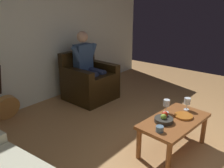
# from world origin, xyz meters

# --- Properties ---
(ground_plane) EXTENTS (7.41, 7.41, 0.00)m
(ground_plane) POSITION_xyz_m (0.00, 0.00, 0.00)
(ground_plane) COLOR #AE7E4C
(wall_back) EXTENTS (5.63, 0.06, 2.68)m
(wall_back) POSITION_xyz_m (0.00, -3.12, 1.34)
(wall_back) COLOR silver
(wall_back) RESTS_ON ground
(armchair) EXTENTS (0.84, 0.83, 0.89)m
(armchair) POSITION_xyz_m (-0.54, -2.51, 0.33)
(armchair) COLOR black
(armchair) RESTS_ON ground
(person_seated) EXTENTS (0.61, 0.61, 1.27)m
(person_seated) POSITION_xyz_m (-0.54, -2.51, 0.68)
(person_seated) COLOR #344C74
(person_seated) RESTS_ON ground
(coffee_table) EXTENTS (0.99, 0.59, 0.43)m
(coffee_table) POSITION_xyz_m (0.03, -0.51, 0.36)
(coffee_table) COLOR brown
(coffee_table) RESTS_ON ground
(guitar) EXTENTS (0.40, 0.30, 1.02)m
(guitar) POSITION_xyz_m (0.90, -2.91, 0.23)
(guitar) COLOR #B98040
(guitar) RESTS_ON ground
(wine_glass_near) EXTENTS (0.08, 0.08, 0.17)m
(wine_glass_near) POSITION_xyz_m (-0.33, -0.50, 0.54)
(wine_glass_near) COLOR silver
(wine_glass_near) RESTS_ON coffee_table
(wine_glass_far) EXTENTS (0.08, 0.08, 0.18)m
(wine_glass_far) POSITION_xyz_m (-0.08, -0.68, 0.55)
(wine_glass_far) COLOR silver
(wine_glass_far) RESTS_ON coffee_table
(fruit_bowl) EXTENTS (0.22, 0.22, 0.11)m
(fruit_bowl) POSITION_xyz_m (0.16, -0.58, 0.46)
(fruit_bowl) COLOR #2F2D28
(fruit_bowl) RESTS_ON coffee_table
(decorative_dish) EXTENTS (0.22, 0.22, 0.02)m
(decorative_dish) POSITION_xyz_m (-0.11, -0.45, 0.44)
(decorative_dish) COLOR #AA5D1E
(decorative_dish) RESTS_ON coffee_table
(candle_jar) EXTENTS (0.09, 0.09, 0.07)m
(candle_jar) POSITION_xyz_m (0.39, -0.51, 0.46)
(candle_jar) COLOR slate
(candle_jar) RESTS_ON coffee_table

